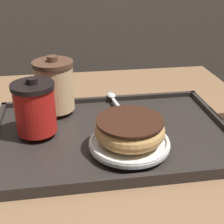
{
  "coord_description": "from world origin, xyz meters",
  "views": [
    {
      "loc": [
        -0.1,
        -0.61,
        1.11
      ],
      "look_at": [
        -0.01,
        -0.01,
        0.8
      ],
      "focal_mm": 50.0,
      "sensor_mm": 36.0,
      "label": 1
    }
  ],
  "objects_px": {
    "coffee_cup_rear": "(55,85)",
    "spoon": "(114,99)",
    "coffee_cup_front": "(35,107)",
    "donut_chocolate_glazed": "(130,129)"
  },
  "relations": [
    {
      "from": "coffee_cup_rear",
      "to": "donut_chocolate_glazed",
      "type": "bearing_deg",
      "value": -53.22
    },
    {
      "from": "donut_chocolate_glazed",
      "to": "spoon",
      "type": "bearing_deg",
      "value": 89.06
    },
    {
      "from": "coffee_cup_rear",
      "to": "spoon",
      "type": "height_order",
      "value": "coffee_cup_rear"
    },
    {
      "from": "donut_chocolate_glazed",
      "to": "spoon",
      "type": "height_order",
      "value": "donut_chocolate_glazed"
    },
    {
      "from": "coffee_cup_front",
      "to": "spoon",
      "type": "bearing_deg",
      "value": 34.06
    },
    {
      "from": "coffee_cup_rear",
      "to": "donut_chocolate_glazed",
      "type": "relative_size",
      "value": 0.97
    },
    {
      "from": "coffee_cup_front",
      "to": "spoon",
      "type": "xyz_separation_m",
      "value": [
        0.19,
        0.13,
        -0.05
      ]
    },
    {
      "from": "coffee_cup_front",
      "to": "spoon",
      "type": "relative_size",
      "value": 0.74
    },
    {
      "from": "coffee_cup_front",
      "to": "donut_chocolate_glazed",
      "type": "relative_size",
      "value": 0.87
    },
    {
      "from": "donut_chocolate_glazed",
      "to": "spoon",
      "type": "distance_m",
      "value": 0.22
    }
  ]
}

